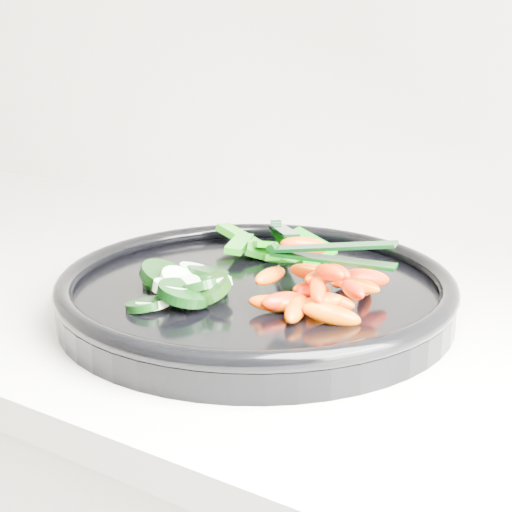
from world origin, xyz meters
The scene contains 6 objects.
veggie_tray centered at (0.25, 1.63, 0.95)m, with size 0.44×0.44×0.04m.
cucumber_pile centered at (0.21, 1.58, 0.97)m, with size 0.11×0.12×0.04m.
carrot_pile centered at (0.33, 1.62, 0.97)m, with size 0.14×0.14×0.05m.
pepper_pile centered at (0.22, 1.73, 0.96)m, with size 0.14×0.10×0.04m.
tong_carrot centered at (0.33, 1.62, 1.00)m, with size 0.11×0.03×0.02m.
tong_pepper centered at (0.23, 1.73, 0.98)m, with size 0.08×0.10×0.02m.
Camera 1 is at (0.59, 1.09, 1.18)m, focal length 50.00 mm.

